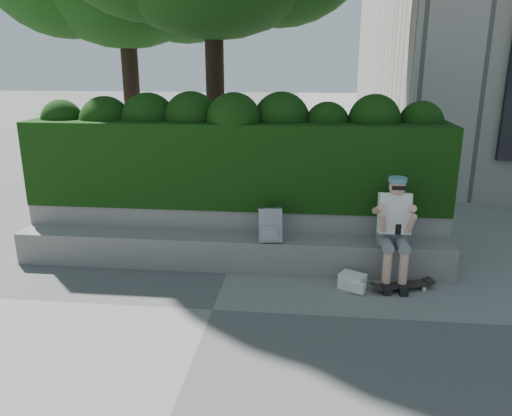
# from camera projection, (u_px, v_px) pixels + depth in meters

# --- Properties ---
(ground) EXTENTS (80.00, 80.00, 0.00)m
(ground) POSITION_uv_depth(u_px,v_px,m) (213.00, 310.00, 5.78)
(ground) COLOR slate
(ground) RESTS_ON ground
(bench_ledge) EXTENTS (6.00, 0.45, 0.45)m
(bench_ledge) POSITION_uv_depth(u_px,v_px,m) (229.00, 252.00, 6.91)
(bench_ledge) COLOR gray
(bench_ledge) RESTS_ON ground
(planter_wall) EXTENTS (6.00, 0.50, 0.75)m
(planter_wall) POSITION_uv_depth(u_px,v_px,m) (234.00, 231.00, 7.32)
(planter_wall) COLOR gray
(planter_wall) RESTS_ON ground
(hedge) EXTENTS (6.00, 1.00, 1.20)m
(hedge) POSITION_uv_depth(u_px,v_px,m) (236.00, 162.00, 7.26)
(hedge) COLOR black
(hedge) RESTS_ON planter_wall
(person) EXTENTS (0.40, 0.76, 1.38)m
(person) POSITION_uv_depth(u_px,v_px,m) (394.00, 226.00, 6.36)
(person) COLOR slate
(person) RESTS_ON ground
(skateboard) EXTENTS (0.75, 0.41, 0.08)m
(skateboard) POSITION_uv_depth(u_px,v_px,m) (403.00, 285.00, 6.26)
(skateboard) COLOR black
(skateboard) RESTS_ON ground
(backpack_plaid) EXTENTS (0.33, 0.21, 0.45)m
(backpack_plaid) POSITION_uv_depth(u_px,v_px,m) (270.00, 225.00, 6.63)
(backpack_plaid) COLOR #A8A8AD
(backpack_plaid) RESTS_ON bench_ledge
(backpack_ground) EXTENTS (0.37, 0.34, 0.20)m
(backpack_ground) POSITION_uv_depth(u_px,v_px,m) (352.00, 281.00, 6.29)
(backpack_ground) COLOR silver
(backpack_ground) RESTS_ON ground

